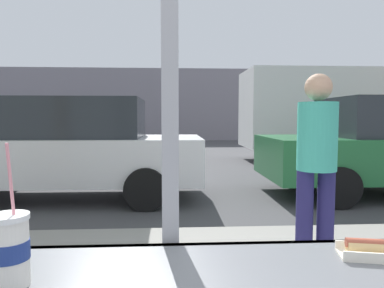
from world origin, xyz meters
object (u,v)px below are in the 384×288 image
parked_car_white (66,148)px  box_truck (353,112)px  pedestrian (317,159)px  soda_cup_left (9,249)px

parked_car_white → box_truck: size_ratio=0.64×
pedestrian → parked_car_white: bearing=133.1°
pedestrian → box_truck: bearing=60.5°
box_truck → pedestrian: (-4.57, -8.07, -0.53)m
soda_cup_left → box_truck: 11.82m
soda_cup_left → box_truck: size_ratio=0.04×
soda_cup_left → pedestrian: (1.55, 2.03, -0.05)m
parked_car_white → box_truck: 9.02m
soda_cup_left → pedestrian: pedestrian is taller
soda_cup_left → pedestrian: bearing=52.7°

